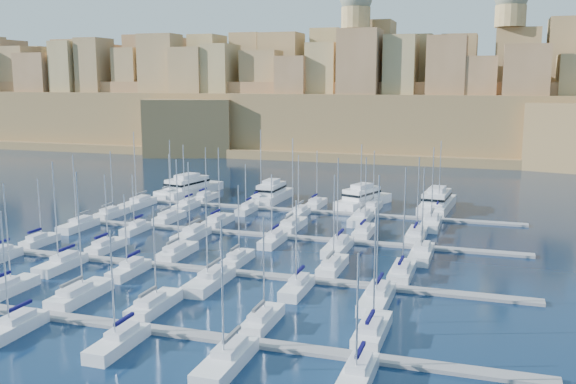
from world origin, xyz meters
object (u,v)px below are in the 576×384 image
(sailboat_2, at_px, (80,294))
(motor_yacht_a, at_px, (189,187))
(motor_yacht_d, at_px, (437,202))
(motor_yacht_c, at_px, (363,198))
(motor_yacht_b, at_px, (272,194))
(sailboat_4, at_px, (262,320))

(sailboat_2, distance_m, motor_yacht_a, 73.89)
(motor_yacht_a, bearing_deg, motor_yacht_d, -0.81)
(motor_yacht_a, distance_m, motor_yacht_c, 42.10)
(motor_yacht_a, bearing_deg, motor_yacht_b, -5.21)
(motor_yacht_a, bearing_deg, sailboat_4, -58.02)
(motor_yacht_a, bearing_deg, motor_yacht_c, -2.22)
(motor_yacht_d, bearing_deg, sailboat_4, -100.11)
(sailboat_2, distance_m, sailboat_4, 24.40)
(motor_yacht_c, bearing_deg, sailboat_2, -107.25)
(sailboat_2, relative_size, motor_yacht_b, 1.04)
(sailboat_2, relative_size, motor_yacht_d, 0.89)
(motor_yacht_b, relative_size, motor_yacht_d, 0.86)
(sailboat_2, distance_m, motor_yacht_b, 69.02)
(motor_yacht_a, xyz_separation_m, motor_yacht_c, (42.06, -1.63, 0.00))
(sailboat_4, bearing_deg, motor_yacht_c, 92.33)
(sailboat_4, height_order, motor_yacht_a, sailboat_4)
(sailboat_4, relative_size, motor_yacht_a, 0.61)
(sailboat_4, bearing_deg, motor_yacht_b, 108.45)
(sailboat_2, distance_m, motor_yacht_d, 79.35)
(sailboat_2, relative_size, sailboat_4, 1.30)
(sailboat_2, xyz_separation_m, motor_yacht_c, (21.53, 69.34, 0.95))
(sailboat_2, xyz_separation_m, motor_yacht_d, (37.06, 70.15, 0.95))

